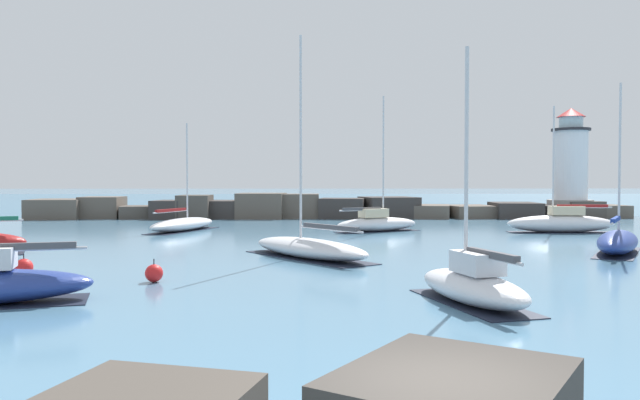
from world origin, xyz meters
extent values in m
cube|color=teal|center=(0.00, 113.64, 0.00)|extent=(400.00, 116.00, 0.01)
cube|color=brown|center=(-25.67, 53.85, 0.95)|extent=(5.38, 5.90, 1.90)
cube|color=brown|center=(-21.48, 54.39, 1.06)|extent=(3.93, 4.34, 2.12)
cube|color=#4C443D|center=(-17.45, 53.95, 0.62)|extent=(4.87, 4.83, 1.23)
cube|color=#383330|center=(-14.53, 53.04, 0.90)|extent=(3.42, 4.34, 1.80)
cube|color=#4C443D|center=(-12.12, 53.10, 1.16)|extent=(3.10, 4.43, 2.31)
cube|color=#383330|center=(-9.13, 54.28, 0.87)|extent=(3.88, 5.15, 1.74)
cube|color=brown|center=(-5.66, 53.98, 1.24)|extent=(4.92, 5.41, 2.48)
cube|color=brown|center=(-1.75, 54.02, 1.20)|extent=(3.74, 3.93, 2.40)
cube|color=#383330|center=(2.38, 53.33, 0.99)|extent=(4.92, 4.67, 1.98)
cube|color=#383330|center=(7.08, 53.93, 1.05)|extent=(5.89, 5.99, 2.09)
cube|color=brown|center=(11.43, 54.00, 0.64)|extent=(4.72, 6.14, 1.28)
cube|color=brown|center=(15.38, 54.11, 0.61)|extent=(5.05, 6.08, 1.23)
cube|color=#383330|center=(19.72, 53.35, 0.77)|extent=(4.78, 5.87, 1.53)
cube|color=#383330|center=(23.31, 53.33, 0.65)|extent=(4.47, 5.49, 1.29)
cube|color=#4C443D|center=(26.14, 52.84, 0.84)|extent=(4.02, 3.63, 1.69)
cube|color=brown|center=(29.50, 53.74, 0.63)|extent=(2.87, 4.41, 1.26)
cylinder|color=gray|center=(25.38, 53.48, 0.90)|extent=(4.44, 4.44, 1.80)
cylinder|color=white|center=(25.38, 53.48, 5.25)|extent=(3.29, 3.29, 6.91)
cylinder|color=#232328|center=(25.38, 53.48, 8.83)|extent=(3.79, 3.79, 0.25)
cylinder|color=silver|center=(25.38, 53.48, 9.53)|extent=(2.30, 2.30, 1.15)
cone|color=#B21919|center=(25.38, 53.48, 10.56)|extent=(2.80, 2.80, 0.90)
cylinder|color=#BCBCC1|center=(-10.49, 10.67, 1.61)|extent=(4.00, 1.14, 0.10)
cube|color=#4C4C51|center=(-10.49, 10.67, 1.71)|extent=(3.43, 1.08, 0.20)
ellipsoid|color=white|center=(3.81, 36.94, 0.52)|extent=(6.89, 4.75, 1.03)
cube|color=black|center=(3.81, 36.94, 0.01)|extent=(6.58, 4.56, 0.03)
cube|color=beige|center=(3.50, 36.79, 1.35)|extent=(2.28, 1.85, 0.64)
cylinder|color=silver|center=(4.26, 37.17, 5.46)|extent=(0.12, 0.12, 8.86)
cylinder|color=#BCBCC1|center=(2.60, 36.33, 1.58)|extent=(3.37, 1.78, 0.10)
cube|color=#4C4C51|center=(2.60, 36.33, 1.68)|extent=(2.91, 1.62, 0.20)
ellipsoid|color=navy|center=(14.33, 22.83, 0.57)|extent=(5.26, 6.92, 1.15)
cube|color=black|center=(14.33, 22.83, 0.01)|extent=(5.05, 6.61, 0.03)
cylinder|color=silver|center=(14.60, 23.28, 4.94)|extent=(0.12, 0.12, 7.58)
cylinder|color=#BCBCC1|center=(13.58, 21.64, 1.70)|extent=(2.12, 3.33, 0.10)
cube|color=navy|center=(13.58, 21.64, 1.80)|extent=(1.90, 2.89, 0.20)
ellipsoid|color=white|center=(-10.48, 37.95, 0.48)|extent=(4.67, 8.36, 0.96)
cube|color=black|center=(-10.48, 37.95, 0.01)|extent=(4.49, 7.97, 0.03)
cylinder|color=silver|center=(-10.27, 38.53, 4.48)|extent=(0.12, 0.12, 7.04)
cylinder|color=#BCBCC1|center=(-11.05, 36.42, 1.51)|extent=(1.65, 4.26, 0.10)
cube|color=maroon|center=(-11.05, 36.42, 1.61)|extent=(1.51, 3.66, 0.20)
ellipsoid|color=silver|center=(-1.47, 21.47, 0.46)|extent=(6.70, 8.15, 0.93)
cube|color=black|center=(-1.47, 21.47, 0.01)|extent=(6.42, 7.78, 0.03)
cylinder|color=silver|center=(-1.84, 21.99, 5.82)|extent=(0.12, 0.12, 9.79)
cylinder|color=#BCBCC1|center=(-0.51, 20.11, 1.48)|extent=(2.74, 3.81, 0.10)
cube|color=#4C4C51|center=(-0.51, 20.11, 1.58)|extent=(2.42, 3.31, 0.20)
ellipsoid|color=white|center=(16.80, 35.54, 0.63)|extent=(7.75, 2.17, 1.26)
cube|color=black|center=(16.80, 35.54, 0.01)|extent=(7.36, 2.12, 0.03)
cube|color=beige|center=(17.19, 35.53, 1.58)|extent=(2.34, 1.13, 0.64)
cylinder|color=silver|center=(16.23, 35.56, 5.14)|extent=(0.12, 0.12, 7.77)
cylinder|color=#BCBCC1|center=(18.34, 35.49, 1.81)|extent=(4.23, 0.24, 0.10)
cube|color=maroon|center=(18.34, 35.49, 1.91)|extent=(3.60, 0.32, 0.20)
ellipsoid|color=white|center=(3.29, 10.17, 0.47)|extent=(3.11, 5.61, 0.94)
cube|color=black|center=(3.29, 10.17, 0.01)|extent=(3.01, 5.34, 0.03)
cube|color=silver|center=(3.35, 9.91, 1.26)|extent=(1.38, 1.80, 0.64)
cylinder|color=silver|center=(3.19, 10.56, 4.35)|extent=(0.12, 0.12, 6.83)
cylinder|color=#BCBCC1|center=(3.55, 9.14, 1.49)|extent=(0.83, 2.86, 0.10)
cube|color=#4C4C51|center=(3.55, 9.14, 1.59)|extent=(0.81, 2.46, 0.20)
sphere|color=red|center=(-12.54, 16.00, 0.34)|extent=(0.68, 0.68, 0.68)
cylinder|color=black|center=(-12.54, 16.00, 0.78)|extent=(0.04, 0.04, 0.20)
sphere|color=red|center=(-7.20, 14.44, 0.32)|extent=(0.65, 0.65, 0.65)
cylinder|color=black|center=(-7.20, 14.44, 0.75)|extent=(0.04, 0.04, 0.20)
camera|label=1|loc=(-1.93, -8.31, 3.67)|focal=35.00mm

